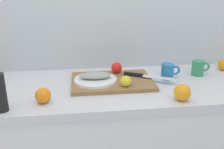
{
  "coord_description": "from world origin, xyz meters",
  "views": [
    {
      "loc": [
        -0.11,
        -1.25,
        1.41
      ],
      "look_at": [
        0.05,
        0.03,
        0.95
      ],
      "focal_mm": 40.0,
      "sensor_mm": 36.0,
      "label": 1
    }
  ],
  "objects_px": {
    "chef_knife": "(143,76)",
    "pepper_mill": "(0,93)",
    "lemon_0": "(126,81)",
    "coffee_mug_0": "(198,68)",
    "white_plate": "(95,80)",
    "cutting_board": "(112,81)",
    "orange_0": "(43,96)",
    "fish_fillet": "(95,76)",
    "coffee_mug_1": "(168,71)"
  },
  "relations": [
    {
      "from": "cutting_board",
      "to": "coffee_mug_0",
      "type": "bearing_deg",
      "value": 7.1
    },
    {
      "from": "pepper_mill",
      "to": "chef_knife",
      "type": "bearing_deg",
      "value": 22.42
    },
    {
      "from": "fish_fillet",
      "to": "pepper_mill",
      "type": "relative_size",
      "value": 1.02
    },
    {
      "from": "lemon_0",
      "to": "coffee_mug_0",
      "type": "bearing_deg",
      "value": 19.83
    },
    {
      "from": "fish_fillet",
      "to": "coffee_mug_1",
      "type": "xyz_separation_m",
      "value": [
        0.42,
        0.04,
        -0.01
      ]
    },
    {
      "from": "coffee_mug_0",
      "to": "coffee_mug_1",
      "type": "xyz_separation_m",
      "value": [
        -0.2,
        -0.04,
        -0.0
      ]
    },
    {
      "from": "fish_fillet",
      "to": "coffee_mug_1",
      "type": "relative_size",
      "value": 1.55
    },
    {
      "from": "orange_0",
      "to": "fish_fillet",
      "type": "bearing_deg",
      "value": 37.43
    },
    {
      "from": "white_plate",
      "to": "coffee_mug_0",
      "type": "xyz_separation_m",
      "value": [
        0.62,
        0.08,
        0.02
      ]
    },
    {
      "from": "chef_knife",
      "to": "lemon_0",
      "type": "height_order",
      "value": "lemon_0"
    },
    {
      "from": "lemon_0",
      "to": "fish_fillet",
      "type": "bearing_deg",
      "value": 148.72
    },
    {
      "from": "coffee_mug_0",
      "to": "pepper_mill",
      "type": "distance_m",
      "value": 1.09
    },
    {
      "from": "white_plate",
      "to": "chef_knife",
      "type": "xyz_separation_m",
      "value": [
        0.27,
        0.03,
        0.0
      ]
    },
    {
      "from": "chef_knife",
      "to": "lemon_0",
      "type": "distance_m",
      "value": 0.17
    },
    {
      "from": "lemon_0",
      "to": "pepper_mill",
      "type": "bearing_deg",
      "value": -164.15
    },
    {
      "from": "chef_knife",
      "to": "coffee_mug_0",
      "type": "bearing_deg",
      "value": 35.75
    },
    {
      "from": "fish_fillet",
      "to": "chef_knife",
      "type": "distance_m",
      "value": 0.27
    },
    {
      "from": "lemon_0",
      "to": "coffee_mug_1",
      "type": "distance_m",
      "value": 0.3
    },
    {
      "from": "fish_fillet",
      "to": "chef_knife",
      "type": "relative_size",
      "value": 0.64
    },
    {
      "from": "white_plate",
      "to": "pepper_mill",
      "type": "xyz_separation_m",
      "value": [
        -0.42,
        -0.25,
        0.06
      ]
    },
    {
      "from": "cutting_board",
      "to": "coffee_mug_1",
      "type": "bearing_deg",
      "value": 4.92
    },
    {
      "from": "chef_knife",
      "to": "pepper_mill",
      "type": "bearing_deg",
      "value": -129.64
    },
    {
      "from": "cutting_board",
      "to": "chef_knife",
      "type": "bearing_deg",
      "value": 5.68
    },
    {
      "from": "coffee_mug_1",
      "to": "orange_0",
      "type": "relative_size",
      "value": 1.53
    },
    {
      "from": "chef_knife",
      "to": "pepper_mill",
      "type": "distance_m",
      "value": 0.74
    },
    {
      "from": "pepper_mill",
      "to": "fish_fillet",
      "type": "bearing_deg",
      "value": 31.16
    },
    {
      "from": "cutting_board",
      "to": "coffee_mug_0",
      "type": "relative_size",
      "value": 3.99
    },
    {
      "from": "coffee_mug_0",
      "to": "cutting_board",
      "type": "bearing_deg",
      "value": -172.9
    },
    {
      "from": "white_plate",
      "to": "orange_0",
      "type": "relative_size",
      "value": 3.17
    },
    {
      "from": "white_plate",
      "to": "pepper_mill",
      "type": "distance_m",
      "value": 0.49
    },
    {
      "from": "fish_fillet",
      "to": "chef_knife",
      "type": "xyz_separation_m",
      "value": [
        0.27,
        0.03,
        -0.02
      ]
    },
    {
      "from": "white_plate",
      "to": "coffee_mug_0",
      "type": "bearing_deg",
      "value": 7.27
    },
    {
      "from": "cutting_board",
      "to": "coffee_mug_1",
      "type": "xyz_separation_m",
      "value": [
        0.33,
        0.03,
        0.03
      ]
    },
    {
      "from": "coffee_mug_1",
      "to": "pepper_mill",
      "type": "height_order",
      "value": "pepper_mill"
    },
    {
      "from": "chef_knife",
      "to": "orange_0",
      "type": "distance_m",
      "value": 0.57
    },
    {
      "from": "chef_knife",
      "to": "orange_0",
      "type": "height_order",
      "value": "orange_0"
    },
    {
      "from": "lemon_0",
      "to": "pepper_mill",
      "type": "xyz_separation_m",
      "value": [
        -0.57,
        -0.16,
        0.04
      ]
    },
    {
      "from": "fish_fillet",
      "to": "white_plate",
      "type": "bearing_deg",
      "value": 90.0
    },
    {
      "from": "orange_0",
      "to": "chef_knife",
      "type": "bearing_deg",
      "value": 23.24
    },
    {
      "from": "lemon_0",
      "to": "coffee_mug_1",
      "type": "bearing_deg",
      "value": 26.1
    },
    {
      "from": "coffee_mug_1",
      "to": "pepper_mill",
      "type": "distance_m",
      "value": 0.89
    },
    {
      "from": "lemon_0",
      "to": "coffee_mug_1",
      "type": "xyz_separation_m",
      "value": [
        0.27,
        0.13,
        -0.0
      ]
    },
    {
      "from": "lemon_0",
      "to": "coffee_mug_0",
      "type": "height_order",
      "value": "coffee_mug_0"
    },
    {
      "from": "lemon_0",
      "to": "pepper_mill",
      "type": "height_order",
      "value": "pepper_mill"
    },
    {
      "from": "cutting_board",
      "to": "white_plate",
      "type": "distance_m",
      "value": 0.09
    },
    {
      "from": "white_plate",
      "to": "cutting_board",
      "type": "bearing_deg",
      "value": 8.24
    },
    {
      "from": "cutting_board",
      "to": "lemon_0",
      "type": "distance_m",
      "value": 0.13
    },
    {
      "from": "chef_knife",
      "to": "pepper_mill",
      "type": "height_order",
      "value": "pepper_mill"
    },
    {
      "from": "chef_knife",
      "to": "orange_0",
      "type": "xyz_separation_m",
      "value": [
        -0.52,
        -0.22,
        0.01
      ]
    },
    {
      "from": "white_plate",
      "to": "chef_knife",
      "type": "relative_size",
      "value": 0.86
    }
  ]
}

